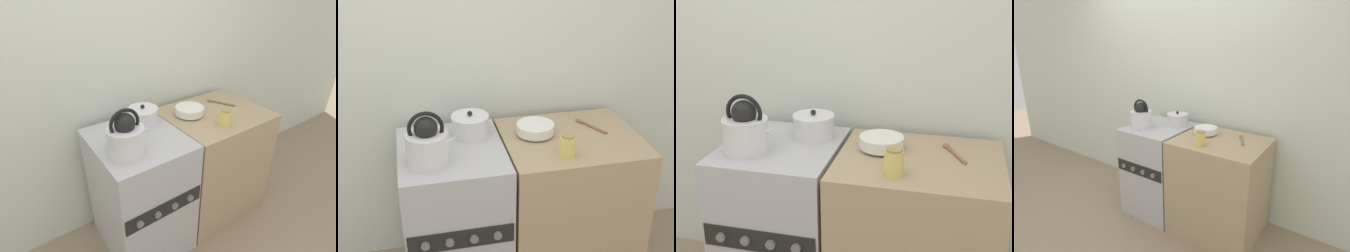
{
  "view_description": "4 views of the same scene",
  "coord_description": "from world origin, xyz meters",
  "views": [
    {
      "loc": [
        -0.64,
        -0.96,
        1.78
      ],
      "look_at": [
        0.21,
        0.28,
        0.95
      ],
      "focal_mm": 28.0,
      "sensor_mm": 36.0,
      "label": 1
    },
    {
      "loc": [
        -0.19,
        -1.87,
        2.12
      ],
      "look_at": [
        0.3,
        0.32,
        1.02
      ],
      "focal_mm": 50.0,
      "sensor_mm": 36.0,
      "label": 2
    },
    {
      "loc": [
        0.81,
        -1.67,
        1.78
      ],
      "look_at": [
        0.32,
        0.33,
        1.04
      ],
      "focal_mm": 50.0,
      "sensor_mm": 36.0,
      "label": 3
    },
    {
      "loc": [
        1.59,
        -1.61,
        1.7
      ],
      "look_at": [
        0.29,
        0.3,
        0.98
      ],
      "focal_mm": 28.0,
      "sensor_mm": 36.0,
      "label": 4
    }
  ],
  "objects": [
    {
      "name": "counter",
      "position": [
        0.68,
        0.33,
        0.45
      ],
      "size": [
        0.76,
        0.65,
        0.91
      ],
      "color": "tan",
      "rests_on": "ground_plane"
    },
    {
      "name": "wooden_spoon",
      "position": [
        0.82,
        0.43,
        0.92
      ],
      "size": [
        0.13,
        0.23,
        0.02
      ],
      "color": "olive",
      "rests_on": "counter"
    },
    {
      "name": "wall_back",
      "position": [
        0.0,
        0.72,
        1.25
      ],
      "size": [
        7.0,
        0.06,
        2.5
      ],
      "color": "silver",
      "rests_on": "ground_plane"
    },
    {
      "name": "stove",
      "position": [
        0.0,
        0.32,
        0.46
      ],
      "size": [
        0.56,
        0.66,
        0.92
      ],
      "color": "#B2B2B7",
      "rests_on": "ground_plane"
    },
    {
      "name": "enamel_bowl",
      "position": [
        0.49,
        0.4,
        0.95
      ],
      "size": [
        0.21,
        0.21,
        0.07
      ],
      "color": "white",
      "rests_on": "counter"
    },
    {
      "name": "cooking_pot",
      "position": [
        0.13,
        0.46,
        0.98
      ],
      "size": [
        0.21,
        0.21,
        0.15
      ],
      "color": "silver",
      "rests_on": "stove"
    },
    {
      "name": "storage_jar",
      "position": [
        0.58,
        0.13,
        0.97
      ],
      "size": [
        0.09,
        0.09,
        0.12
      ],
      "color": "#E0CC66",
      "rests_on": "counter"
    },
    {
      "name": "kettle",
      "position": [
        -0.12,
        0.2,
        1.02
      ],
      "size": [
        0.26,
        0.21,
        0.28
      ],
      "color": "silver",
      "rests_on": "stove"
    }
  ]
}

